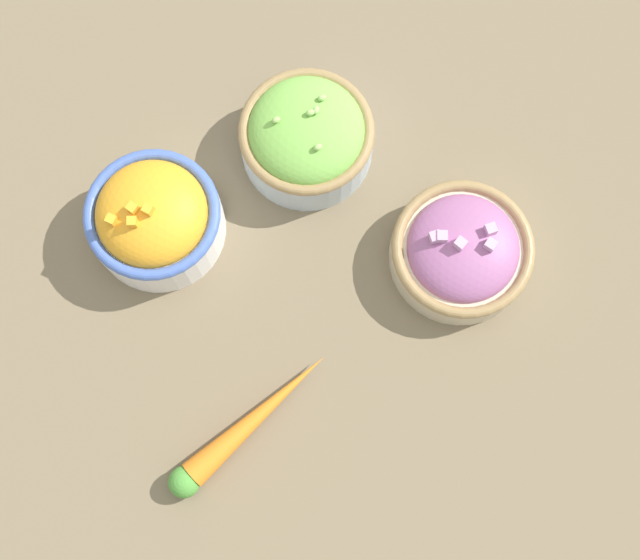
{
  "coord_description": "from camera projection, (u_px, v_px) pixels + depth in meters",
  "views": [
    {
      "loc": [
        -0.18,
        0.11,
        0.91
      ],
      "look_at": [
        0.0,
        0.0,
        0.03
      ],
      "focal_mm": 50.0,
      "sensor_mm": 36.0,
      "label": 1
    }
  ],
  "objects": [
    {
      "name": "ground_plane",
      "position": [
        320.0,
        287.0,
        0.94
      ],
      "size": [
        3.0,
        3.0,
        0.0
      ],
      "primitive_type": "plane",
      "color": "#75664C"
    },
    {
      "name": "bowl_squash",
      "position": [
        154.0,
        218.0,
        0.91
      ],
      "size": [
        0.14,
        0.14,
        0.09
      ],
      "color": "white",
      "rests_on": "ground_plane"
    },
    {
      "name": "bowl_lettuce",
      "position": [
        307.0,
        136.0,
        0.93
      ],
      "size": [
        0.14,
        0.14,
        0.08
      ],
      "color": "#B2C1CC",
      "rests_on": "ground_plane"
    },
    {
      "name": "bowl_red_onion",
      "position": [
        462.0,
        251.0,
        0.92
      ],
      "size": [
        0.15,
        0.15,
        0.07
      ],
      "color": "beige",
      "rests_on": "ground_plane"
    },
    {
      "name": "loose_carrot",
      "position": [
        246.0,
        427.0,
        0.89
      ],
      "size": [
        0.07,
        0.2,
        0.03
      ],
      "rotation": [
        0.0,
        0.0,
        4.92
      ],
      "color": "orange",
      "rests_on": "ground_plane"
    }
  ]
}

